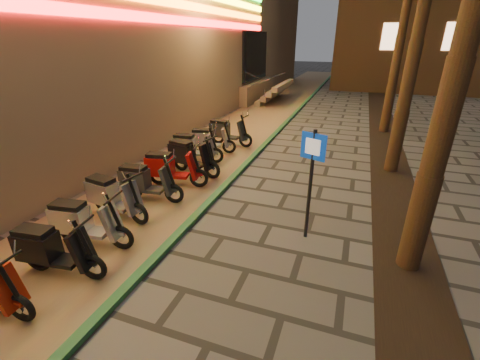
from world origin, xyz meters
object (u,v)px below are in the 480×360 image
at_px(scooter_9, 189,156).
at_px(scooter_10, 192,147).
at_px(scooter_12, 226,131).
at_px(pedestrian_sign, 311,171).
at_px(scooter_11, 208,140).
at_px(scooter_4, 50,249).
at_px(scooter_5, 83,222).
at_px(scooter_8, 169,168).
at_px(scooter_6, 111,196).
at_px(scooter_7, 144,181).

relative_size(scooter_9, scooter_10, 1.06).
bearing_deg(scooter_9, scooter_12, 102.17).
relative_size(pedestrian_sign, scooter_11, 1.44).
height_order(scooter_4, scooter_11, scooter_4).
height_order(scooter_5, scooter_8, scooter_8).
bearing_deg(scooter_6, scooter_12, 94.26).
bearing_deg(scooter_9, scooter_8, -82.13).
xyz_separation_m(scooter_5, scooter_11, (-0.11, 6.10, -0.03)).
relative_size(scooter_5, scooter_6, 0.99).
bearing_deg(scooter_10, scooter_11, 74.28).
height_order(scooter_5, scooter_9, scooter_9).
relative_size(pedestrian_sign, scooter_5, 1.36).
bearing_deg(scooter_4, scooter_12, 82.25).
height_order(pedestrian_sign, scooter_12, pedestrian_sign).
height_order(scooter_7, scooter_12, scooter_12).
relative_size(pedestrian_sign, scooter_6, 1.35).
distance_m(scooter_4, scooter_8, 4.00).
relative_size(scooter_4, scooter_7, 0.98).
relative_size(pedestrian_sign, scooter_7, 1.37).
xyz_separation_m(scooter_5, scooter_8, (0.10, 3.11, 0.02)).
height_order(scooter_4, scooter_6, scooter_6).
xyz_separation_m(scooter_8, scooter_12, (0.03, 4.13, -0.00)).
distance_m(pedestrian_sign, scooter_7, 4.34).
bearing_deg(scooter_12, scooter_5, -87.81).
distance_m(scooter_4, scooter_5, 0.90).
bearing_deg(scooter_6, scooter_10, 97.45).
distance_m(scooter_7, scooter_12, 5.13).
relative_size(scooter_10, scooter_12, 0.98).
distance_m(scooter_9, scooter_12, 3.10).
bearing_deg(scooter_10, scooter_4, -95.68).
bearing_deg(scooter_6, scooter_11, 96.20).
bearing_deg(scooter_10, scooter_7, -95.63).
height_order(scooter_7, scooter_9, scooter_9).
height_order(scooter_6, scooter_7, scooter_6).
relative_size(scooter_7, scooter_9, 0.93).
bearing_deg(scooter_7, scooter_11, 84.37).
relative_size(pedestrian_sign, scooter_4, 1.40).
bearing_deg(scooter_9, scooter_11, 109.48).
xyz_separation_m(pedestrian_sign, scooter_11, (-4.28, 4.30, -1.02)).
xyz_separation_m(scooter_8, scooter_9, (0.07, 1.03, 0.02)).
bearing_deg(scooter_4, scooter_8, 82.81).
xyz_separation_m(scooter_9, scooter_10, (-0.39, 0.94, -0.03)).
distance_m(scooter_6, scooter_10, 3.94).
relative_size(scooter_6, scooter_12, 0.98).
bearing_deg(scooter_7, scooter_6, -109.26).
xyz_separation_m(scooter_11, scooter_12, (0.24, 1.13, 0.04)).
distance_m(scooter_5, scooter_7, 2.11).
xyz_separation_m(scooter_8, scooter_11, (-0.21, 3.00, -0.05)).
bearing_deg(scooter_9, scooter_7, -84.21).
bearing_deg(scooter_8, scooter_6, -111.77).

